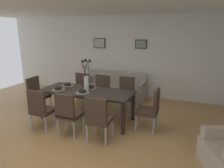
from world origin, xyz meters
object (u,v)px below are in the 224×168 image
Objects in this scene: dining_chair_head_east at (151,108)px; framed_picture_center at (141,44)px; dining_chair_far_left at (68,112)px; dining_chair_mid_right at (126,93)px; dining_chair_near_left at (41,108)px; dining_chair_far_right at (101,90)px; table_lamp at (85,68)px; sofa at (114,90)px; framed_picture_left at (99,43)px; dining_table at (87,93)px; centerpiece_vase at (86,79)px; side_table at (85,86)px; dining_chair_near_right at (81,88)px; bowl_near_left at (58,88)px; bowl_near_right at (68,84)px; dining_chair_mid_left at (98,117)px; dining_chair_head_west at (37,93)px; bowl_far_right at (91,87)px; bowl_far_left at (82,91)px.

framed_picture_center is at bearing 109.74° from dining_chair_head_east.
dining_chair_mid_right is at bearing 68.67° from dining_chair_far_left.
dining_chair_head_east is (1.51, 0.85, 0.00)m from dining_chair_far_left.
dining_chair_near_left and dining_chair_head_east have the same top height.
table_lamp is (-1.06, 1.01, 0.38)m from dining_chair_far_right.
sofa is at bearing 90.43° from dining_chair_far_left.
framed_picture_left reaches higher than dining_chair_head_east.
framed_picture_left is 1.12× the size of framed_picture_center.
centerpiece_vase is at bearing 55.35° from dining_table.
dining_chair_mid_right reaches higher than dining_table.
side_table is 2.35m from framed_picture_center.
dining_chair_near_right is 1.08m from bowl_near_left.
bowl_near_right is 1.77m from side_table.
framed_picture_left is at bearing 50.10° from table_lamp.
table_lamp is at bearing 180.00° from side_table.
table_lamp is (-1.77, 2.67, 0.38)m from dining_chair_mid_left.
dining_chair_head_east is 0.47× the size of sofa.
dining_chair_mid_right is (0.00, 1.71, 0.00)m from dining_chair_mid_left.
dining_chair_head_west is 5.41× the size of bowl_far_right.
dining_chair_far_right is (0.64, 1.67, 0.00)m from dining_chair_near_left.
dining_chair_far_left is 1.06m from bowl_far_right.
bowl_far_left is at bearing -90.26° from centerpiece_vase.
dining_chair_mid_left is 3.21m from side_table.
dining_chair_near_right and dining_chair_mid_right have the same top height.
framed_picture_center is (1.37, 3.12, 1.20)m from dining_chair_near_left.
side_table is (-0.41, 1.00, -0.25)m from dining_chair_near_right.
framed_picture_left is at bearing 114.39° from dining_chair_mid_left.
bowl_far_right is (-0.69, 1.03, 0.27)m from dining_chair_mid_left.
dining_chair_head_east is at bearing -34.92° from table_lamp.
bowl_far_right reaches higher than side_table.
dining_table is 12.94× the size of bowl_far_right.
dining_chair_far_left reaches higher than bowl_far_left.
bowl_far_left is at bearing -31.11° from bowl_near_right.
dining_chair_head_west is 2.43× the size of framed_picture_center.
bowl_near_right is (-0.01, 1.04, 0.27)m from dining_chair_near_left.
centerpiece_vase reaches higher than dining_chair_far_left.
sofa is (-0.69, 0.91, -0.23)m from dining_chair_mid_right.
bowl_near_left is (-0.66, -0.20, -0.24)m from centerpiece_vase.
dining_chair_mid_right reaches higher than sofa.
centerpiece_vase is at bearing -107.52° from framed_picture_center.
bowl_near_right is (-0.68, 1.03, 0.27)m from dining_chair_far_left.
dining_chair_near_right is 1.80× the size of table_lamp.
dining_chair_mid_right is 1.00× the size of dining_chair_head_east.
sofa is (-0.02, 2.62, -0.23)m from dining_chair_far_left.
bowl_near_left is 0.40m from bowl_near_right.
dining_chair_far_right is 1.52m from table_lamp.
dining_table is 2.39× the size of dining_chair_head_east.
bowl_far_left is (0.67, -1.04, 0.27)m from dining_chair_near_right.
centerpiece_vase is (0.66, 0.85, 0.51)m from dining_chair_near_left.
dining_chair_near_left and dining_chair_head_west have the same top height.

